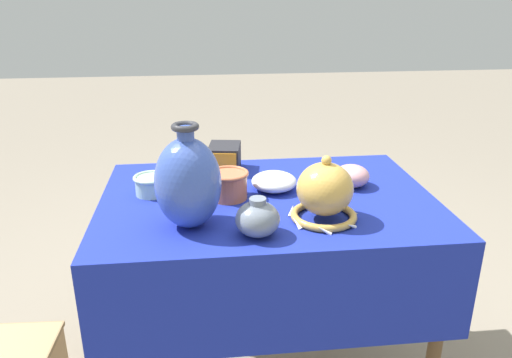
% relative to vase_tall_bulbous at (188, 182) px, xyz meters
% --- Properties ---
extents(display_table, '(1.08, 0.75, 0.74)m').
position_rel_vase_tall_bulbous_xyz_m(display_table, '(0.25, 0.17, -0.22)').
color(display_table, brown).
rests_on(display_table, ground_plane).
extents(vase_tall_bulbous, '(0.19, 0.19, 0.30)m').
position_rel_vase_tall_bulbous_xyz_m(vase_tall_bulbous, '(0.00, 0.00, 0.00)').
color(vase_tall_bulbous, '#3851A8').
rests_on(vase_tall_bulbous, display_table).
extents(vase_dome_bell, '(0.21, 0.21, 0.20)m').
position_rel_vase_tall_bulbous_xyz_m(vase_dome_bell, '(0.39, -0.00, -0.05)').
color(vase_dome_bell, gold).
rests_on(vase_dome_bell, display_table).
extents(mosaic_tile_box, '(0.13, 0.16, 0.10)m').
position_rel_vase_tall_bulbous_xyz_m(mosaic_tile_box, '(0.12, 0.45, -0.08)').
color(mosaic_tile_box, '#232328').
rests_on(mosaic_tile_box, display_table).
extents(bowl_shallow_porcelain, '(0.15, 0.15, 0.06)m').
position_rel_vase_tall_bulbous_xyz_m(bowl_shallow_porcelain, '(0.28, 0.24, -0.10)').
color(bowl_shallow_porcelain, white).
rests_on(bowl_shallow_porcelain, display_table).
extents(bowl_shallow_rose, '(0.12, 0.12, 0.07)m').
position_rel_vase_tall_bulbous_xyz_m(bowl_shallow_rose, '(0.55, 0.24, -0.10)').
color(bowl_shallow_rose, '#D19399').
rests_on(bowl_shallow_rose, display_table).
extents(cup_wide_terracotta, '(0.13, 0.13, 0.09)m').
position_rel_vase_tall_bulbous_xyz_m(cup_wide_terracotta, '(0.12, 0.18, -0.08)').
color(cup_wide_terracotta, '#BC6642').
rests_on(cup_wide_terracotta, display_table).
extents(jar_round_slate, '(0.12, 0.12, 0.11)m').
position_rel_vase_tall_bulbous_xyz_m(jar_round_slate, '(0.19, -0.08, -0.08)').
color(jar_round_slate, slate).
rests_on(jar_round_slate, display_table).
extents(cup_wide_celadon, '(0.12, 0.12, 0.06)m').
position_rel_vase_tall_bulbous_xyz_m(cup_wide_celadon, '(-0.13, 0.25, -0.10)').
color(cup_wide_celadon, '#A8CCB7').
rests_on(cup_wide_celadon, display_table).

